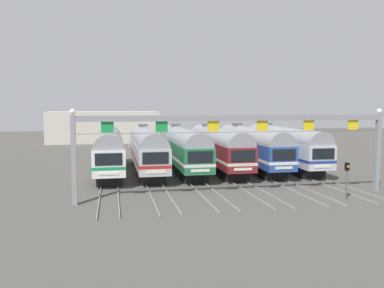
{
  "coord_description": "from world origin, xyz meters",
  "views": [
    {
      "loc": [
        -9.54,
        -42.66,
        7.07
      ],
      "look_at": [
        -0.2,
        3.56,
        2.66
      ],
      "focal_mm": 36.79,
      "sensor_mm": 36.0,
      "label": 1
    }
  ],
  "objects_px": {
    "commuter_train_green": "(183,147)",
    "commuter_train_maroon": "(217,146)",
    "commuter_train_stainless": "(147,148)",
    "commuter_train_silver": "(283,145)",
    "yard_signal_mast": "(347,173)",
    "commuter_train_blue": "(251,146)",
    "catenary_gantry": "(238,130)",
    "commuter_train_white": "(109,148)"
  },
  "relations": [
    {
      "from": "commuter_train_white",
      "to": "commuter_train_green",
      "type": "height_order",
      "value": "same"
    },
    {
      "from": "commuter_train_white",
      "to": "commuter_train_silver",
      "type": "bearing_deg",
      "value": 0.0
    },
    {
      "from": "yard_signal_mast",
      "to": "commuter_train_silver",
      "type": "bearing_deg",
      "value": 82.89
    },
    {
      "from": "commuter_train_green",
      "to": "commuter_train_stainless",
      "type": "bearing_deg",
      "value": 180.0
    },
    {
      "from": "commuter_train_white",
      "to": "catenary_gantry",
      "type": "relative_size",
      "value": 0.72
    },
    {
      "from": "commuter_train_white",
      "to": "commuter_train_blue",
      "type": "xyz_separation_m",
      "value": [
        15.89,
        0.0,
        0.0
      ]
    },
    {
      "from": "commuter_train_maroon",
      "to": "commuter_train_blue",
      "type": "xyz_separation_m",
      "value": [
        3.97,
        0.0,
        0.0
      ]
    },
    {
      "from": "commuter_train_maroon",
      "to": "commuter_train_silver",
      "type": "xyz_separation_m",
      "value": [
        7.94,
        0.0,
        0.0
      ]
    },
    {
      "from": "commuter_train_silver",
      "to": "yard_signal_mast",
      "type": "bearing_deg",
      "value": -97.11
    },
    {
      "from": "commuter_train_silver",
      "to": "catenary_gantry",
      "type": "relative_size",
      "value": 0.72
    },
    {
      "from": "commuter_train_maroon",
      "to": "commuter_train_blue",
      "type": "height_order",
      "value": "same"
    },
    {
      "from": "commuter_train_silver",
      "to": "commuter_train_maroon",
      "type": "bearing_deg",
      "value": 180.0
    },
    {
      "from": "commuter_train_maroon",
      "to": "commuter_train_silver",
      "type": "bearing_deg",
      "value": 0.0
    },
    {
      "from": "catenary_gantry",
      "to": "yard_signal_mast",
      "type": "distance_m",
      "value": 8.93
    },
    {
      "from": "commuter_train_green",
      "to": "commuter_train_maroon",
      "type": "relative_size",
      "value": 1.0
    },
    {
      "from": "commuter_train_green",
      "to": "commuter_train_maroon",
      "type": "distance_m",
      "value": 3.97
    },
    {
      "from": "commuter_train_stainless",
      "to": "commuter_train_green",
      "type": "height_order",
      "value": "same"
    },
    {
      "from": "commuter_train_green",
      "to": "commuter_train_silver",
      "type": "relative_size",
      "value": 1.0
    },
    {
      "from": "catenary_gantry",
      "to": "yard_signal_mast",
      "type": "relative_size",
      "value": 8.59
    },
    {
      "from": "commuter_train_maroon",
      "to": "catenary_gantry",
      "type": "distance_m",
      "value": 13.9
    },
    {
      "from": "commuter_train_maroon",
      "to": "catenary_gantry",
      "type": "xyz_separation_m",
      "value": [
        -1.99,
        -13.5,
        2.65
      ]
    },
    {
      "from": "commuter_train_green",
      "to": "catenary_gantry",
      "type": "height_order",
      "value": "catenary_gantry"
    },
    {
      "from": "commuter_train_green",
      "to": "yard_signal_mast",
      "type": "bearing_deg",
      "value": -58.05
    },
    {
      "from": "commuter_train_silver",
      "to": "yard_signal_mast",
      "type": "xyz_separation_m",
      "value": [
        -1.99,
        -15.92,
        -0.65
      ]
    },
    {
      "from": "commuter_train_white",
      "to": "commuter_train_green",
      "type": "relative_size",
      "value": 1.0
    },
    {
      "from": "commuter_train_stainless",
      "to": "commuter_train_silver",
      "type": "xyz_separation_m",
      "value": [
        15.89,
        0.0,
        0.0
      ]
    },
    {
      "from": "yard_signal_mast",
      "to": "commuter_train_green",
      "type": "bearing_deg",
      "value": 121.95
    },
    {
      "from": "commuter_train_green",
      "to": "commuter_train_maroon",
      "type": "height_order",
      "value": "same"
    },
    {
      "from": "commuter_train_white",
      "to": "commuter_train_silver",
      "type": "xyz_separation_m",
      "value": [
        19.86,
        0.0,
        0.0
      ]
    },
    {
      "from": "commuter_train_blue",
      "to": "yard_signal_mast",
      "type": "distance_m",
      "value": 16.06
    },
    {
      "from": "commuter_train_maroon",
      "to": "catenary_gantry",
      "type": "relative_size",
      "value": 0.72
    },
    {
      "from": "commuter_train_silver",
      "to": "catenary_gantry",
      "type": "xyz_separation_m",
      "value": [
        -9.93,
        -13.5,
        2.65
      ]
    },
    {
      "from": "commuter_train_green",
      "to": "catenary_gantry",
      "type": "xyz_separation_m",
      "value": [
        1.99,
        -13.5,
        2.65
      ]
    },
    {
      "from": "commuter_train_green",
      "to": "commuter_train_maroon",
      "type": "bearing_deg",
      "value": 0.0
    },
    {
      "from": "commuter_train_green",
      "to": "commuter_train_blue",
      "type": "bearing_deg",
      "value": 0.0
    },
    {
      "from": "commuter_train_stainless",
      "to": "commuter_train_maroon",
      "type": "xyz_separation_m",
      "value": [
        7.94,
        0.0,
        0.0
      ]
    },
    {
      "from": "commuter_train_stainless",
      "to": "commuter_train_silver",
      "type": "height_order",
      "value": "same"
    },
    {
      "from": "commuter_train_blue",
      "to": "commuter_train_silver",
      "type": "relative_size",
      "value": 1.0
    },
    {
      "from": "catenary_gantry",
      "to": "commuter_train_blue",
      "type": "bearing_deg",
      "value": 66.19
    },
    {
      "from": "commuter_train_green",
      "to": "commuter_train_blue",
      "type": "height_order",
      "value": "same"
    },
    {
      "from": "commuter_train_silver",
      "to": "yard_signal_mast",
      "type": "height_order",
      "value": "commuter_train_silver"
    },
    {
      "from": "commuter_train_blue",
      "to": "commuter_train_silver",
      "type": "bearing_deg",
      "value": 0.0
    }
  ]
}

